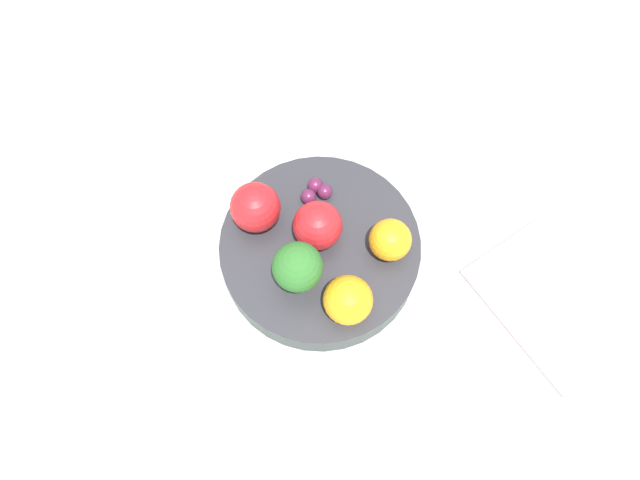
{
  "coord_description": "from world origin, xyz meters",
  "views": [
    {
      "loc": [
        -0.22,
        0.05,
        0.6
      ],
      "look_at": [
        0.0,
        0.0,
        0.06
      ],
      "focal_mm": 35.0,
      "sensor_mm": 36.0,
      "label": 1
    }
  ],
  "objects_px": {
    "napkin": "(554,300)",
    "spoon": "(298,104)",
    "apple_green": "(319,225)",
    "bowl": "(320,250)",
    "grape_cluster": "(318,191)",
    "orange_back": "(348,300)",
    "apple_red": "(255,207)",
    "orange_front": "(390,240)",
    "broccoli": "(298,268)"
  },
  "relations": [
    {
      "from": "napkin",
      "to": "spoon",
      "type": "height_order",
      "value": "same"
    },
    {
      "from": "apple_green",
      "to": "spoon",
      "type": "xyz_separation_m",
      "value": [
        0.17,
        -0.02,
        -0.05
      ]
    },
    {
      "from": "bowl",
      "to": "grape_cluster",
      "type": "bearing_deg",
      "value": -10.98
    },
    {
      "from": "grape_cluster",
      "to": "orange_back",
      "type": "bearing_deg",
      "value": 179.7
    },
    {
      "from": "bowl",
      "to": "napkin",
      "type": "bearing_deg",
      "value": -114.98
    },
    {
      "from": "apple_red",
      "to": "spoon",
      "type": "distance_m",
      "value": 0.17
    },
    {
      "from": "orange_front",
      "to": "grape_cluster",
      "type": "height_order",
      "value": "orange_front"
    },
    {
      "from": "orange_back",
      "to": "spoon",
      "type": "xyz_separation_m",
      "value": [
        0.25,
        -0.01,
        -0.05
      ]
    },
    {
      "from": "bowl",
      "to": "napkin",
      "type": "height_order",
      "value": "bowl"
    },
    {
      "from": "orange_front",
      "to": "orange_back",
      "type": "distance_m",
      "value": 0.07
    },
    {
      "from": "grape_cluster",
      "to": "apple_green",
      "type": "bearing_deg",
      "value": 168.86
    },
    {
      "from": "apple_red",
      "to": "grape_cluster",
      "type": "relative_size",
      "value": 1.75
    },
    {
      "from": "grape_cluster",
      "to": "spoon",
      "type": "height_order",
      "value": "grape_cluster"
    },
    {
      "from": "bowl",
      "to": "grape_cluster",
      "type": "height_order",
      "value": "grape_cluster"
    },
    {
      "from": "orange_front",
      "to": "grape_cluster",
      "type": "distance_m",
      "value": 0.09
    },
    {
      "from": "bowl",
      "to": "grape_cluster",
      "type": "xyz_separation_m",
      "value": [
        0.05,
        -0.01,
        0.02
      ]
    },
    {
      "from": "grape_cluster",
      "to": "broccoli",
      "type": "bearing_deg",
      "value": 155.74
    },
    {
      "from": "apple_green",
      "to": "orange_front",
      "type": "xyz_separation_m",
      "value": [
        -0.03,
        -0.06,
        -0.0
      ]
    },
    {
      "from": "orange_back",
      "to": "spoon",
      "type": "bearing_deg",
      "value": -2.09
    },
    {
      "from": "broccoli",
      "to": "grape_cluster",
      "type": "distance_m",
      "value": 0.1
    },
    {
      "from": "apple_green",
      "to": "spoon",
      "type": "distance_m",
      "value": 0.18
    },
    {
      "from": "bowl",
      "to": "spoon",
      "type": "height_order",
      "value": "bowl"
    },
    {
      "from": "apple_red",
      "to": "grape_cluster",
      "type": "bearing_deg",
      "value": -79.38
    },
    {
      "from": "orange_front",
      "to": "napkin",
      "type": "bearing_deg",
      "value": -118.07
    },
    {
      "from": "orange_back",
      "to": "spoon",
      "type": "distance_m",
      "value": 0.25
    },
    {
      "from": "grape_cluster",
      "to": "apple_red",
      "type": "bearing_deg",
      "value": 100.62
    },
    {
      "from": "spoon",
      "to": "grape_cluster",
      "type": "bearing_deg",
      "value": 176.26
    },
    {
      "from": "orange_front",
      "to": "grape_cluster",
      "type": "bearing_deg",
      "value": 36.02
    },
    {
      "from": "broccoli",
      "to": "napkin",
      "type": "relative_size",
      "value": 0.34
    },
    {
      "from": "apple_red",
      "to": "apple_green",
      "type": "bearing_deg",
      "value": -120.09
    },
    {
      "from": "bowl",
      "to": "orange_front",
      "type": "bearing_deg",
      "value": -107.03
    },
    {
      "from": "spoon",
      "to": "orange_front",
      "type": "bearing_deg",
      "value": -167.77
    },
    {
      "from": "broccoli",
      "to": "apple_red",
      "type": "height_order",
      "value": "broccoli"
    },
    {
      "from": "apple_green",
      "to": "orange_back",
      "type": "relative_size",
      "value": 1.04
    },
    {
      "from": "apple_green",
      "to": "orange_front",
      "type": "relative_size",
      "value": 1.17
    },
    {
      "from": "broccoli",
      "to": "napkin",
      "type": "bearing_deg",
      "value": -105.47
    },
    {
      "from": "spoon",
      "to": "bowl",
      "type": "bearing_deg",
      "value": 174.14
    },
    {
      "from": "apple_red",
      "to": "orange_back",
      "type": "bearing_deg",
      "value": -149.96
    },
    {
      "from": "orange_back",
      "to": "broccoli",
      "type": "bearing_deg",
      "value": 47.0
    },
    {
      "from": "orange_front",
      "to": "grape_cluster",
      "type": "xyz_separation_m",
      "value": [
        0.07,
        0.05,
        -0.01
      ]
    },
    {
      "from": "orange_back",
      "to": "orange_front",
      "type": "bearing_deg",
      "value": -47.71
    },
    {
      "from": "orange_back",
      "to": "napkin",
      "type": "relative_size",
      "value": 0.25
    },
    {
      "from": "broccoli",
      "to": "apple_green",
      "type": "bearing_deg",
      "value": -35.64
    },
    {
      "from": "orange_back",
      "to": "grape_cluster",
      "type": "xyz_separation_m",
      "value": [
        0.12,
        -0.0,
        -0.01
      ]
    },
    {
      "from": "bowl",
      "to": "orange_back",
      "type": "bearing_deg",
      "value": -171.88
    },
    {
      "from": "apple_red",
      "to": "napkin",
      "type": "relative_size",
      "value": 0.27
    },
    {
      "from": "broccoli",
      "to": "orange_back",
      "type": "relative_size",
      "value": 1.36
    },
    {
      "from": "bowl",
      "to": "apple_green",
      "type": "height_order",
      "value": "apple_green"
    },
    {
      "from": "orange_front",
      "to": "spoon",
      "type": "relative_size",
      "value": 0.51
    },
    {
      "from": "apple_red",
      "to": "grape_cluster",
      "type": "height_order",
      "value": "apple_red"
    }
  ]
}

